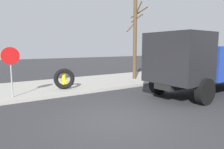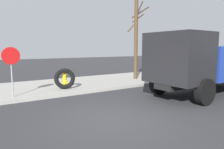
# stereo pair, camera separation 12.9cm
# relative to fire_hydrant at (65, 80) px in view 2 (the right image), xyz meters

# --- Properties ---
(ground_plane) EXTENTS (80.00, 80.00, 0.00)m
(ground_plane) POSITION_rel_fire_hydrant_xyz_m (-0.32, -5.33, -0.60)
(ground_plane) COLOR #2D2D30
(sidewalk_curb) EXTENTS (36.00, 5.00, 0.15)m
(sidewalk_curb) POSITION_rel_fire_hydrant_xyz_m (-0.32, 1.17, -0.52)
(sidewalk_curb) COLOR #99968E
(sidewalk_curb) RESTS_ON ground
(fire_hydrant) EXTENTS (0.26, 0.59, 0.84)m
(fire_hydrant) POSITION_rel_fire_hydrant_xyz_m (0.00, 0.00, 0.00)
(fire_hydrant) COLOR yellow
(fire_hydrant) RESTS_ON sidewalk_curb
(loose_tire) EXTENTS (1.14, 0.59, 1.11)m
(loose_tire) POSITION_rel_fire_hydrant_xyz_m (-0.08, -0.22, 0.11)
(loose_tire) COLOR black
(loose_tire) RESTS_ON sidewalk_curb
(stop_sign) EXTENTS (0.76, 0.08, 2.22)m
(stop_sign) POSITION_rel_fire_hydrant_xyz_m (-2.68, -0.73, 1.09)
(stop_sign) COLOR gray
(stop_sign) RESTS_ON sidewalk_curb
(dump_truck_blue) EXTENTS (7.06, 2.94, 3.00)m
(dump_truck_blue) POSITION_rel_fire_hydrant_xyz_m (5.82, -4.59, 1.01)
(dump_truck_blue) COLOR #1E3899
(dump_truck_blue) RESTS_ON ground
(bare_tree) EXTENTS (1.33, 1.23, 5.55)m
(bare_tree) POSITION_rel_fire_hydrant_xyz_m (5.49, 0.60, 2.48)
(bare_tree) COLOR #4C3823
(bare_tree) RESTS_ON sidewalk_curb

